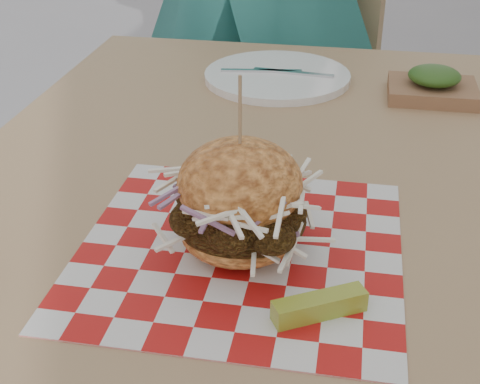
{
  "coord_description": "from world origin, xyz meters",
  "views": [
    {
      "loc": [
        0.33,
        -0.69,
        1.18
      ],
      "look_at": [
        0.22,
        -0.08,
        0.82
      ],
      "focal_mm": 50.0,
      "sensor_mm": 36.0,
      "label": 1
    }
  ],
  "objects": [
    {
      "name": "pickle_spear",
      "position": [
        0.31,
        -0.18,
        0.76
      ],
      "size": [
        0.09,
        0.07,
        0.02
      ],
      "primitive_type": "cube",
      "rotation": [
        0.0,
        0.0,
        0.52
      ],
      "color": "#9BAE32",
      "rests_on": "paper_liner"
    },
    {
      "name": "kraft_tray",
      "position": [
        0.46,
        0.44,
        0.77
      ],
      "size": [
        0.15,
        0.12,
        0.06
      ],
      "color": "brown",
      "rests_on": "patio_table"
    },
    {
      "name": "sandwich",
      "position": [
        0.22,
        -0.08,
        0.81
      ],
      "size": [
        0.18,
        0.18,
        0.2
      ],
      "color": "#F29644",
      "rests_on": "paper_liner"
    },
    {
      "name": "patio_table",
      "position": [
        0.19,
        0.1,
        0.67
      ],
      "size": [
        0.8,
        1.2,
        0.75
      ],
      "color": "#A77E5D",
      "rests_on": "ground"
    },
    {
      "name": "paper_liner",
      "position": [
        0.22,
        -0.08,
        0.75
      ],
      "size": [
        0.36,
        0.36,
        0.0
      ],
      "primitive_type": "cube",
      "color": "#B71312",
      "rests_on": "patio_table"
    },
    {
      "name": "patio_chair",
      "position": [
        0.22,
        1.09,
        0.55
      ],
      "size": [
        0.54,
        0.54,
        0.95
      ],
      "rotation": [
        0.0,
        0.0,
        -0.33
      ],
      "color": "#A77E5D",
      "rests_on": "ground"
    },
    {
      "name": "place_setting",
      "position": [
        0.19,
        0.48,
        0.76
      ],
      "size": [
        0.27,
        0.27,
        0.02
      ],
      "color": "white",
      "rests_on": "patio_table"
    }
  ]
}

